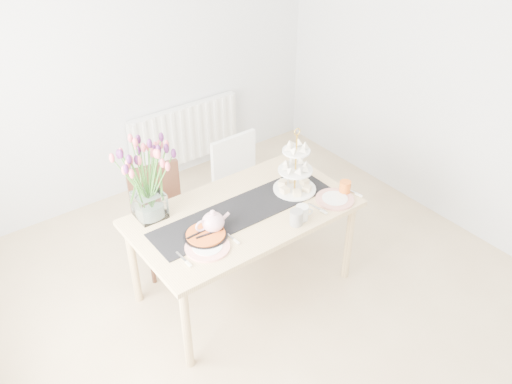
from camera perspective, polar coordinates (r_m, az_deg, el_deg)
room_shell at (r=3.30m, az=3.39°, el=2.40°), size 4.50×4.50×4.50m
radiator at (r=5.55m, az=-7.47°, el=6.08°), size 1.20×0.08×0.60m
dining_table at (r=3.92m, az=-1.33°, el=-2.89°), size 1.60×0.90×0.75m
chair_brown at (r=4.40m, az=-10.04°, el=-1.83°), size 0.49×0.49×0.84m
chair_white at (r=4.63m, az=-1.48°, el=1.26°), size 0.45×0.45×0.89m
table_runner at (r=3.87m, az=-1.35°, el=-1.94°), size 1.40×0.35×0.01m
tulip_vase at (r=3.68m, az=-11.66°, el=2.40°), size 0.71×0.71×0.61m
cake_stand at (r=4.02m, az=4.14°, el=1.77°), size 0.32×0.32×0.47m
teapot at (r=3.65m, az=-4.53°, el=-3.18°), size 0.27×0.23×0.16m
cream_jug at (r=4.36m, az=4.18°, el=3.21°), size 0.10×0.10×0.10m
tart_tin at (r=3.64m, az=-5.31°, el=-4.59°), size 0.29×0.29×0.04m
mug_grey at (r=3.73m, az=4.27°, el=-2.71°), size 0.10×0.10×0.11m
mug_white at (r=3.78m, az=4.87°, el=-2.20°), size 0.12×0.12×0.11m
mug_orange at (r=4.08m, az=9.35°, el=0.47°), size 0.12×0.12×0.10m
plate_left at (r=3.56m, az=-5.14°, el=-5.80°), size 0.30×0.30×0.02m
plate_right at (r=4.02m, az=8.30°, el=-0.75°), size 0.34×0.34×0.01m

